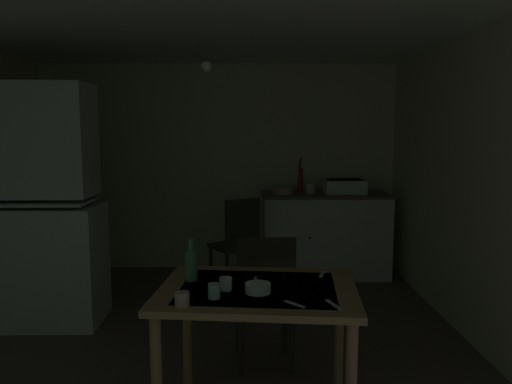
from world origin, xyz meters
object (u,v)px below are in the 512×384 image
at_px(dining_table, 258,306).
at_px(glass_bottle, 191,264).
at_px(mixing_bowl_counter, 283,190).
at_px(chair_far_side, 265,298).
at_px(sink_basin, 344,186).
at_px(chair_by_counter, 237,242).
at_px(teacup_cream, 182,299).
at_px(serving_bowl_wide, 258,288).
at_px(hutch_cabinet, 32,213).
at_px(hand_pump, 301,178).

relative_size(dining_table, glass_bottle, 4.76).
relative_size(mixing_bowl_counter, chair_far_side, 0.25).
height_order(sink_basin, glass_bottle, sink_basin).
xyz_separation_m(sink_basin, chair_by_counter, (-1.17, -0.56, -0.50)).
distance_m(mixing_bowl_counter, teacup_cream, 3.13).
bearing_deg(chair_far_side, glass_bottle, -131.43).
xyz_separation_m(chair_far_side, serving_bowl_wide, (-0.06, -0.71, 0.30)).
xyz_separation_m(mixing_bowl_counter, serving_bowl_wide, (-0.33, -2.86, -0.16)).
xyz_separation_m(mixing_bowl_counter, chair_far_side, (-0.27, -2.15, -0.46)).
height_order(mixing_bowl_counter, chair_by_counter, mixing_bowl_counter).
height_order(sink_basin, mixing_bowl_counter, sink_basin).
height_order(mixing_bowl_counter, glass_bottle, glass_bottle).
xyz_separation_m(chair_far_side, chair_by_counter, (-0.22, 1.64, 0.01)).
xyz_separation_m(dining_table, chair_far_side, (0.06, 0.63, -0.17)).
xyz_separation_m(hutch_cabinet, chair_by_counter, (1.67, 0.79, -0.43)).
bearing_deg(mixing_bowl_counter, teacup_cream, -102.95).
bearing_deg(teacup_cream, hand_pump, 73.96).
distance_m(chair_by_counter, serving_bowl_wide, 2.38).
bearing_deg(teacup_cream, chair_by_counter, 85.27).
bearing_deg(mixing_bowl_counter, chair_far_side, -97.18).
xyz_separation_m(chair_far_side, teacup_cream, (-0.43, -0.90, 0.31)).
relative_size(mixing_bowl_counter, dining_table, 0.21).
bearing_deg(mixing_bowl_counter, hand_pump, 25.12).
xyz_separation_m(hutch_cabinet, serving_bowl_wide, (1.83, -1.57, -0.13)).
bearing_deg(teacup_cream, serving_bowl_wide, 27.41).
bearing_deg(chair_far_side, chair_by_counter, 97.64).
bearing_deg(serving_bowl_wide, hand_pump, 79.74).
bearing_deg(serving_bowl_wide, glass_bottle, 149.13).
height_order(hutch_cabinet, serving_bowl_wide, hutch_cabinet).
relative_size(mixing_bowl_counter, serving_bowl_wide, 1.73).
height_order(sink_basin, dining_table, sink_basin).
distance_m(hutch_cabinet, chair_by_counter, 1.89).
relative_size(sink_basin, teacup_cream, 6.17).
relative_size(sink_basin, hand_pump, 1.13).
bearing_deg(serving_bowl_wide, chair_far_side, 85.09).
bearing_deg(serving_bowl_wide, dining_table, 89.22).
xyz_separation_m(chair_far_side, glass_bottle, (-0.43, -0.49, 0.37)).
relative_size(hand_pump, serving_bowl_wide, 2.87).
bearing_deg(hand_pump, serving_bowl_wide, -100.26).
height_order(mixing_bowl_counter, serving_bowl_wide, mixing_bowl_counter).
bearing_deg(sink_basin, dining_table, -109.71).
distance_m(chair_by_counter, teacup_cream, 2.57).
bearing_deg(chair_far_side, serving_bowl_wide, -94.91).
distance_m(hand_pump, mixing_bowl_counter, 0.26).
height_order(sink_basin, chair_far_side, sink_basin).
distance_m(chair_far_side, teacup_cream, 1.05).
bearing_deg(chair_far_side, dining_table, -95.46).
height_order(sink_basin, hand_pump, hand_pump).
bearing_deg(sink_basin, chair_by_counter, -154.65).
relative_size(hutch_cabinet, chair_far_side, 2.13).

